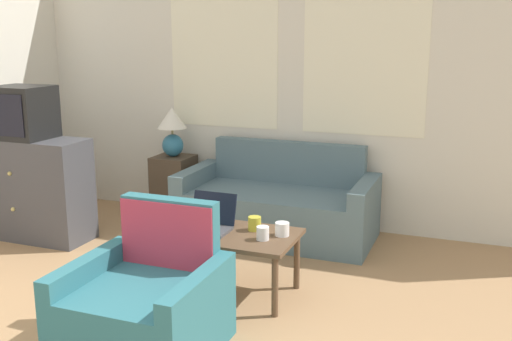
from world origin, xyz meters
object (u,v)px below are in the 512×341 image
at_px(television, 22,112).
at_px(cup_navy, 255,224).
at_px(table_lamp, 172,128).
at_px(coffee_table, 230,240).
at_px(laptop, 209,221).
at_px(cup_white, 263,233).
at_px(cup_yellow, 282,229).
at_px(armchair, 148,307).
at_px(couch, 278,207).

relative_size(television, cup_navy, 4.80).
height_order(table_lamp, coffee_table, table_lamp).
relative_size(laptop, cup_white, 3.60).
bearing_deg(television, cup_navy, -8.46).
xyz_separation_m(laptop, cup_yellow, (0.53, 0.05, -0.01)).
relative_size(armchair, cup_white, 9.01).
distance_m(television, cup_yellow, 2.60).
bearing_deg(table_lamp, cup_navy, -44.16).
bearing_deg(cup_yellow, laptop, -174.57).
height_order(table_lamp, cup_yellow, table_lamp).
height_order(couch, coffee_table, couch).
bearing_deg(cup_yellow, couch, 110.00).
xyz_separation_m(cup_yellow, cup_white, (-0.09, -0.13, -0.00)).
bearing_deg(table_lamp, cup_white, -45.03).
xyz_separation_m(television, table_lamp, (0.91, 0.99, -0.23)).
bearing_deg(cup_white, television, 168.17).
height_order(television, cup_white, television).
relative_size(coffee_table, laptop, 2.81).
distance_m(armchair, coffee_table, 0.89).
height_order(television, cup_yellow, television).
bearing_deg(couch, cup_white, -75.40).
distance_m(cup_navy, cup_yellow, 0.22).
relative_size(table_lamp, cup_navy, 4.87).
relative_size(table_lamp, coffee_table, 0.52).
relative_size(television, cup_yellow, 4.84).
height_order(cup_navy, cup_white, cup_navy).
relative_size(laptop, cup_yellow, 3.39).
height_order(armchair, television, television).
relative_size(cup_navy, cup_yellow, 1.01).
relative_size(cup_navy, cup_white, 1.07).
bearing_deg(television, cup_yellow, -8.57).
distance_m(couch, television, 2.38).
xyz_separation_m(armchair, coffee_table, (0.14, 0.86, 0.14)).
relative_size(table_lamp, cup_yellow, 4.91).
bearing_deg(cup_yellow, table_lamp, 139.24).
bearing_deg(cup_yellow, armchair, -118.04).
bearing_deg(cup_navy, table_lamp, 135.84).
relative_size(couch, cup_navy, 17.52).
bearing_deg(armchair, table_lamp, 115.29).
bearing_deg(cup_white, table_lamp, 134.97).
height_order(couch, laptop, couch).
relative_size(couch, laptop, 5.21).
relative_size(couch, table_lamp, 3.60).
bearing_deg(couch, coffee_table, -86.01).
xyz_separation_m(television, cup_navy, (2.28, -0.34, -0.63)).
distance_m(coffee_table, cup_yellow, 0.38).
bearing_deg(cup_white, armchair, -116.57).
height_order(table_lamp, cup_white, table_lamp).
xyz_separation_m(armchair, laptop, (-0.03, 0.89, 0.25)).
height_order(cup_navy, cup_yellow, cup_navy).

